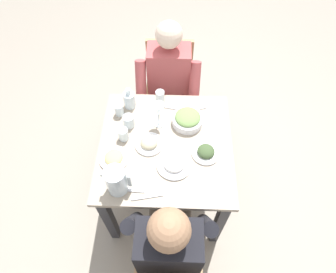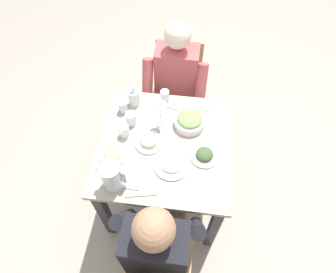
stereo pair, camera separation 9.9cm
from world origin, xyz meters
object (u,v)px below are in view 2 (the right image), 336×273
Objects in this scene: plate_fries at (113,153)px; wine_glass at (161,110)px; water_glass_far_left at (165,96)px; diner_near at (159,237)px; water_pitcher at (112,176)px; oil_carafe at (134,98)px; water_glass_far_right at (131,118)px; dining_table at (165,154)px; diner_far at (174,90)px; plate_yoghurt at (171,164)px; plate_dolmas at (204,155)px; chair_far at (177,85)px; water_glass_near_left at (124,131)px; plate_beans at (149,141)px; water_glass_center at (123,106)px; salad_bowl at (190,121)px.

plate_fries is 0.94× the size of wine_glass.
water_glass_far_left is (0.26, 0.50, 0.03)m from plate_fries.
diner_near is 0.58m from plate_fries.
oil_carafe is at bearing 90.04° from water_pitcher.
water_glass_far_right is (0.01, 0.46, -0.05)m from water_pitcher.
diner_far reaches higher than dining_table.
diner_far is 0.51m from water_glass_far_right.
oil_carafe is (-0.21, 0.15, -0.09)m from wine_glass.
water_pitcher is 0.97× the size of wine_glass.
plate_yoghurt is 1.23× the size of plate_dolmas.
oil_carafe is at bearing 129.70° from dining_table.
plate_fries reaches higher than dining_table.
chair_far reaches higher than plate_fries.
plate_yoghurt is (0.06, -0.72, 0.11)m from diner_far.
plate_yoghurt is at bearing -155.50° from plate_dolmas.
water_pitcher is 0.58m from plate_dolmas.
plate_dolmas is 1.96× the size of water_glass_near_left.
diner_far reaches higher than plate_dolmas.
water_glass_near_left is 0.11m from water_glass_far_right.
diner_far is 0.39m from oil_carafe.
plate_beans is 2.01× the size of water_glass_near_left.
dining_table is 0.30m from plate_dolmas.
oil_carafe reaches higher than water_glass_center.
chair_far is at bearing 90.00° from diner_far.
diner_near is at bearing -82.75° from wine_glass.
water_pitcher reaches higher than chair_far.
water_glass_center is at bearing -134.68° from diner_far.
dining_table is 4.72× the size of plate_beans.
plate_fries is 0.41m from wine_glass.
diner_near is 0.43m from plate_yoghurt.
plate_dolmas is at bearing -64.72° from salad_bowl.
water_glass_far_right is at bearing -175.18° from salad_bowl.
wine_glass reaches higher than plate_fries.
plate_beans reaches higher than dining_table.
water_pitcher reaches higher than oil_carafe.
oil_carafe is (0.01, 0.28, 0.01)m from water_glass_near_left.
dining_table is 0.34m from water_glass_far_right.
plate_dolmas reaches higher than dining_table.
plate_dolmas is 2.00× the size of water_glass_far_right.
salad_bowl reaches higher than water_glass_far_right.
water_glass_far_right is (0.08, -0.10, 0.00)m from water_glass_center.
diner_far reaches higher than plate_yoghurt.
dining_table is 0.45m from oil_carafe.
water_glass_near_left is (-0.53, 0.10, 0.03)m from plate_dolmas.
plate_dolmas is at bearing -36.39° from oil_carafe.
water_glass_far_left is (0.22, 0.33, -0.00)m from water_glass_near_left.
oil_carafe is at bearing -135.89° from diner_far.
oil_carafe is (-0.26, -0.25, 0.14)m from diner_far.
plate_yoghurt is at bearing -69.04° from dining_table.
water_glass_far_left is 0.22m from oil_carafe.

